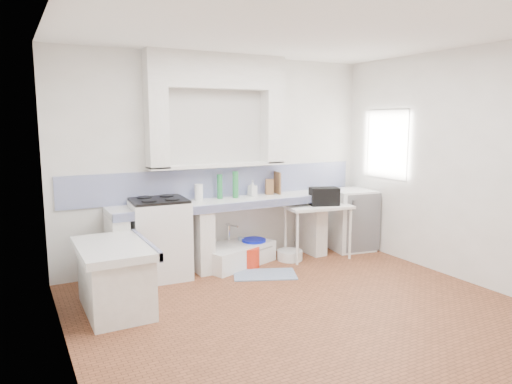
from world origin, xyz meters
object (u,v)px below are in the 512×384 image
stove (159,239)px  side_table (318,232)px  sink (235,255)px  fridge (350,219)px

stove → side_table: size_ratio=1.05×
sink → fridge: fridge is taller
side_table → fridge: fridge is taller
sink → stove: bearing=160.6°
stove → side_table: stove is taller
sink → side_table: bearing=-33.1°
stove → side_table: (2.22, -0.26, -0.10)m
side_table → fridge: bearing=20.1°
sink → side_table: side_table is taller
sink → fridge: bearing=-23.8°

